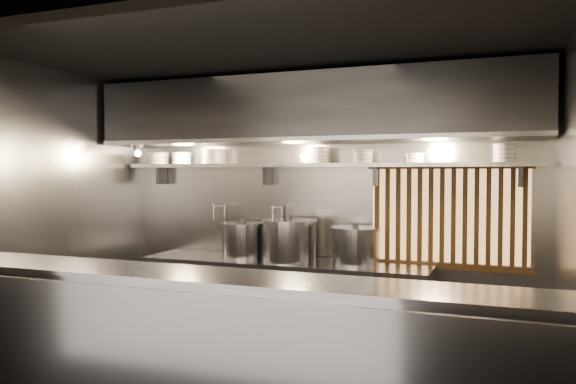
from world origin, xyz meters
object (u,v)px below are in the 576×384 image
Objects in this scene: pendant_bulb at (305,157)px; stock_pot_left at (243,240)px; heat_lamp at (137,148)px; stock_pot_mid at (289,240)px; stock_pot_right at (356,246)px.

stock_pot_left is at bearing -175.36° from pendant_bulb.
stock_pot_left is at bearing 14.69° from heat_lamp.
pendant_bulb is 1.10m from stock_pot_left.
stock_pot_mid is 0.69m from stock_pot_right.
stock_pot_mid is at bearing -142.85° from pendant_bulb.
pendant_bulb is 0.86m from stock_pot_mid.
stock_pot_right is (1.23, -0.02, -0.00)m from stock_pot_left.
pendant_bulb is (1.80, 0.35, -0.11)m from heat_lamp.
heat_lamp reaches higher than stock_pot_left.
stock_pot_mid is (0.54, -0.05, 0.03)m from stock_pot_left.
pendant_bulb is at bearing 172.61° from stock_pot_right.
stock_pot_right is (0.69, 0.03, -0.03)m from stock_pot_mid.
heat_lamp is 2.57m from stock_pot_right.
stock_pot_left is 1.23m from stock_pot_right.
stock_pot_right is (2.35, 0.28, -0.98)m from heat_lamp.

